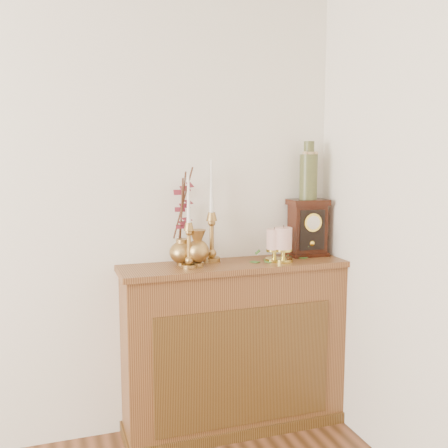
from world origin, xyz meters
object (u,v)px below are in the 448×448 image
object	(u,v)px
mantel_clock	(308,228)
ceramic_vase	(308,173)
bud_vase	(198,249)
candlestick_left	(189,238)
ginger_jar	(183,220)
candlestick_center	(212,229)

from	to	relation	value
mantel_clock	ceramic_vase	world-z (taller)	ceramic_vase
bud_vase	ceramic_vase	xyz separation A→B (m)	(0.68, 0.09, 0.37)
mantel_clock	bud_vase	bearing A→B (deg)	-169.97
candlestick_left	ceramic_vase	bearing A→B (deg)	8.85
bud_vase	ceramic_vase	size ratio (longest dim) A/B	0.59
candlestick_left	bud_vase	size ratio (longest dim) A/B	2.50
candlestick_left	mantel_clock	world-z (taller)	candlestick_left
bud_vase	mantel_clock	distance (m)	0.69
candlestick_left	bud_vase	bearing A→B (deg)	21.56
candlestick_left	ginger_jar	size ratio (longest dim) A/B	0.94
candlestick_center	mantel_clock	world-z (taller)	candlestick_center
bud_vase	mantel_clock	bearing A→B (deg)	7.60
bud_vase	ginger_jar	bearing A→B (deg)	112.62
bud_vase	candlestick_left	bearing A→B (deg)	-158.44
bud_vase	candlestick_center	bearing A→B (deg)	42.55
candlestick_center	bud_vase	distance (m)	0.17
ceramic_vase	candlestick_center	bearing A→B (deg)	179.52
candlestick_center	ceramic_vase	world-z (taller)	ceramic_vase
bud_vase	ginger_jar	xyz separation A→B (m)	(-0.05, 0.11, 0.13)
bud_vase	ginger_jar	distance (m)	0.18
candlestick_center	ginger_jar	world-z (taller)	candlestick_center
bud_vase	mantel_clock	world-z (taller)	mantel_clock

